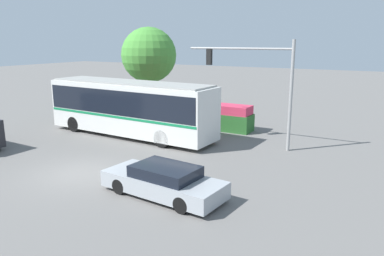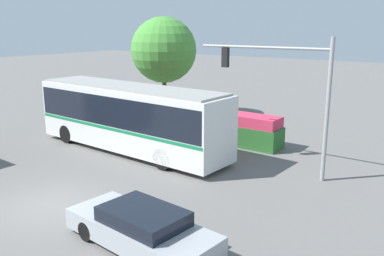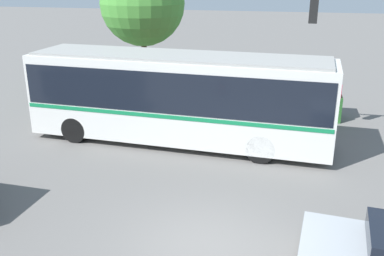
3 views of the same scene
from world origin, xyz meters
name	(u,v)px [view 1 (image 1 of 3)]	position (x,y,z in m)	size (l,w,h in m)	color
ground_plane	(82,173)	(0.00, 0.00, 0.00)	(140.00, 140.00, 0.00)	slate
city_bus	(130,105)	(-2.41, 6.54, 1.93)	(11.51, 3.11, 3.40)	silver
sedan_foreground	(164,181)	(4.63, -0.30, 0.59)	(5.04, 2.29, 1.22)	#9EA3A8
traffic_light_pole	(262,77)	(5.47, 8.10, 3.93)	(6.13, 0.24, 5.90)	gray
flowering_hedge	(187,113)	(-0.83, 10.89, 0.84)	(9.50, 1.44, 1.70)	#286028
street_tree_left	(149,55)	(-6.42, 14.24, 4.67)	(4.56, 4.56, 6.95)	brown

